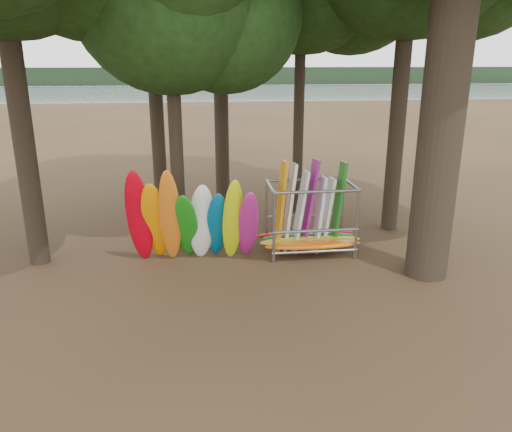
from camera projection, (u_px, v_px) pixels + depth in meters
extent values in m
plane|color=#47331E|center=(245.00, 283.00, 13.37)|extent=(120.00, 120.00, 0.00)
plane|color=gray|center=(202.00, 102.00, 70.19)|extent=(160.00, 160.00, 0.00)
cube|color=black|center=(198.00, 76.00, 116.94)|extent=(160.00, 4.00, 4.00)
cylinder|color=black|center=(12.00, 56.00, 13.05)|extent=(0.58, 0.58, 11.62)
cylinder|color=black|center=(154.00, 65.00, 16.59)|extent=(0.48, 0.48, 11.11)
cylinder|color=black|center=(220.00, 27.00, 18.89)|extent=(0.57, 0.57, 13.81)
cylinder|color=black|center=(300.00, 65.00, 18.14)|extent=(0.39, 0.39, 11.06)
cylinder|color=black|center=(174.00, 105.00, 14.91)|extent=(0.42, 0.42, 8.86)
cylinder|color=black|center=(403.00, 53.00, 15.95)|extent=(0.54, 0.54, 11.85)
cylinder|color=black|center=(454.00, 10.00, 11.88)|extent=(1.13, 1.13, 13.70)
ellipsoid|color=#B60111|center=(139.00, 217.00, 14.15)|extent=(0.83, 1.17, 2.99)
ellipsoid|color=orange|center=(155.00, 222.00, 14.26)|extent=(0.83, 1.53, 2.69)
ellipsoid|color=orange|center=(170.00, 217.00, 14.01)|extent=(0.63, 1.56, 3.10)
ellipsoid|color=#167D15|center=(186.00, 227.00, 14.34)|extent=(0.78, 1.63, 2.39)
ellipsoid|color=silver|center=(202.00, 222.00, 14.45)|extent=(0.89, 1.15, 2.53)
ellipsoid|color=#035C8D|center=(217.00, 225.00, 14.53)|extent=(0.71, 1.44, 2.35)
ellipsoid|color=#C1D50D|center=(233.00, 221.00, 14.22)|extent=(0.69, 1.46, 2.79)
ellipsoid|color=#A81D7E|center=(248.00, 225.00, 14.33)|extent=(0.60, 1.70, 2.52)
ellipsoid|color=orange|center=(313.00, 245.00, 14.94)|extent=(2.94, 0.55, 0.24)
ellipsoid|color=gold|center=(310.00, 241.00, 15.28)|extent=(3.16, 0.55, 0.24)
ellipsoid|color=#186C25|center=(308.00, 237.00, 15.60)|extent=(2.96, 0.55, 0.24)
ellipsoid|color=red|center=(306.00, 234.00, 15.85)|extent=(3.15, 0.55, 0.24)
cube|color=orange|center=(280.00, 208.00, 15.17)|extent=(0.42, 0.82, 2.86)
cube|color=white|center=(289.00, 208.00, 15.33)|extent=(0.44, 0.78, 2.76)
cube|color=silver|center=(300.00, 212.00, 15.24)|extent=(0.51, 0.79, 2.56)
cube|color=#8C1773|center=(309.00, 206.00, 15.34)|extent=(0.58, 0.83, 2.87)
cube|color=silver|center=(319.00, 215.00, 15.32)|extent=(0.36, 0.76, 2.37)
cube|color=white|center=(327.00, 214.00, 15.58)|extent=(0.42, 0.75, 2.27)
cube|color=#196917|center=(338.00, 207.00, 15.39)|extent=(0.42, 0.79, 2.79)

